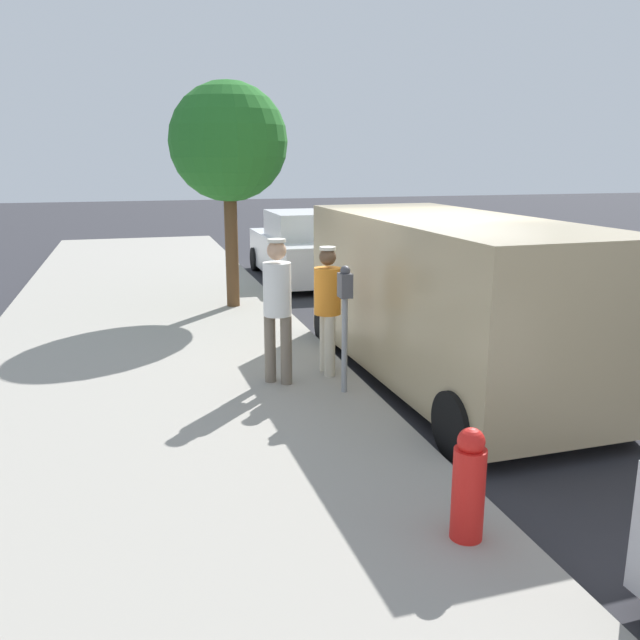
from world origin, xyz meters
TOP-DOWN VIEW (x-y plane):
  - ground_plane at (0.00, 0.00)m, footprint 80.00×80.00m
  - sidewalk_slab at (3.50, 0.00)m, footprint 5.00×32.00m
  - parking_meter_near at (1.35, 0.94)m, footprint 0.14×0.18m
  - pedestrian_in_orange at (1.35, 0.22)m, footprint 0.34×0.36m
  - pedestrian_in_white at (2.03, 0.40)m, footprint 0.34×0.34m
  - parked_van at (-0.15, 0.55)m, footprint 2.25×5.25m
  - parked_sedan_behind at (-0.26, -7.24)m, footprint 1.95×4.40m
  - street_tree at (1.91, -4.15)m, footprint 2.12×2.12m
  - fire_hydrant at (1.45, 4.17)m, footprint 0.24×0.24m

SIDE VIEW (x-z plane):
  - ground_plane at x=0.00m, z-range 0.00..0.00m
  - sidewalk_slab at x=3.50m, z-range 0.00..0.15m
  - fire_hydrant at x=1.45m, z-range 0.14..1.00m
  - parked_sedan_behind at x=-0.26m, z-range -0.08..1.57m
  - pedestrian_in_orange at x=1.35m, z-range 0.27..1.91m
  - parked_van at x=-0.15m, z-range 0.08..2.23m
  - parking_meter_near at x=1.35m, z-range 0.42..1.94m
  - pedestrian_in_white at x=2.03m, z-range 0.29..2.08m
  - street_tree at x=1.91m, z-range 1.09..5.15m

